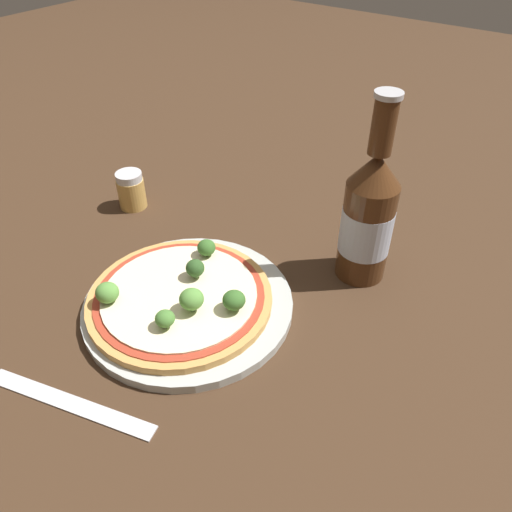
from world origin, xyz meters
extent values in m
plane|color=#3D2819|center=(0.00, 0.00, 0.00)|extent=(3.00, 3.00, 0.00)
cylinder|color=#B2B7B2|center=(-0.01, 0.00, 0.01)|extent=(0.26, 0.26, 0.01)
cylinder|color=tan|center=(-0.02, 0.01, 0.02)|extent=(0.22, 0.22, 0.01)
cylinder|color=#A83823|center=(-0.02, 0.01, 0.02)|extent=(0.21, 0.21, 0.00)
cylinder|color=beige|center=(-0.02, 0.01, 0.02)|extent=(0.19, 0.19, 0.00)
cylinder|color=#6B8E51|center=(0.02, 0.01, 0.03)|extent=(0.01, 0.01, 0.01)
ellipsoid|color=#2D5123|center=(0.02, 0.01, 0.04)|extent=(0.02, 0.02, 0.02)
cylinder|color=#6B8E51|center=(-0.08, 0.07, 0.03)|extent=(0.01, 0.01, 0.01)
ellipsoid|color=#568E3D|center=(-0.08, 0.07, 0.04)|extent=(0.03, 0.03, 0.02)
cylinder|color=#6B8E51|center=(0.00, -0.06, 0.03)|extent=(0.01, 0.01, 0.01)
ellipsoid|color=#386628|center=(0.00, -0.06, 0.04)|extent=(0.03, 0.03, 0.02)
cylinder|color=#6B8E51|center=(-0.07, -0.02, 0.03)|extent=(0.01, 0.01, 0.01)
ellipsoid|color=#477A33|center=(-0.07, -0.02, 0.04)|extent=(0.02, 0.02, 0.02)
cylinder|color=#6B8E51|center=(-0.03, -0.03, 0.03)|extent=(0.01, 0.01, 0.01)
ellipsoid|color=#568E3D|center=(-0.03, -0.03, 0.04)|extent=(0.03, 0.03, 0.02)
cylinder|color=#6B8E51|center=(0.06, 0.03, 0.03)|extent=(0.01, 0.01, 0.01)
ellipsoid|color=#386628|center=(0.06, 0.03, 0.04)|extent=(0.02, 0.02, 0.02)
cylinder|color=#472814|center=(0.18, -0.14, 0.07)|extent=(0.06, 0.06, 0.13)
cylinder|color=#B2BCD1|center=(0.18, -0.14, 0.07)|extent=(0.07, 0.07, 0.06)
cone|color=#472814|center=(0.18, -0.14, 0.16)|extent=(0.06, 0.06, 0.04)
cylinder|color=#472814|center=(0.18, -0.14, 0.21)|extent=(0.03, 0.03, 0.06)
cylinder|color=#B2B2B7|center=(0.18, -0.14, 0.24)|extent=(0.03, 0.03, 0.01)
cylinder|color=tan|center=(0.11, 0.23, 0.02)|extent=(0.04, 0.04, 0.05)
cylinder|color=silver|center=(0.11, 0.23, 0.05)|extent=(0.04, 0.04, 0.01)
cube|color=silver|center=(-0.19, 0.01, 0.00)|extent=(0.07, 0.19, 0.00)
camera|label=1|loc=(-0.32, -0.33, 0.44)|focal=35.00mm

